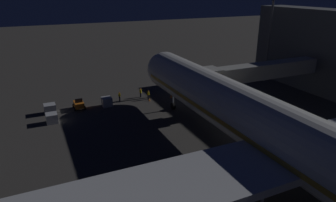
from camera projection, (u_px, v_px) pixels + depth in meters
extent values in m
plane|color=#383533|center=(246.00, 167.00, 35.12)|extent=(320.00, 320.00, 0.00)
cylinder|color=silver|center=(306.00, 149.00, 26.60)|extent=(6.02, 61.05, 6.02)
sphere|color=silver|center=(165.00, 69.00, 52.60)|extent=(5.90, 5.90, 5.90)
cube|color=gold|center=(306.00, 153.00, 26.76)|extent=(6.08, 58.61, 0.50)
cube|color=black|center=(169.00, 65.00, 50.70)|extent=(3.31, 1.40, 0.90)
cube|color=#B7BABF|center=(294.00, 153.00, 27.95)|extent=(57.05, 7.06, 0.70)
cylinder|color=black|center=(328.00, 136.00, 35.50)|extent=(2.44, 0.15, 2.44)
cylinder|color=#B7BABF|center=(199.00, 192.00, 25.80)|extent=(2.87, 5.51, 2.87)
cylinder|color=black|center=(184.00, 175.00, 28.15)|extent=(2.44, 0.15, 2.44)
cylinder|color=#B7BABF|center=(173.00, 95.00, 50.92)|extent=(0.28, 0.28, 2.60)
cylinder|color=black|center=(173.00, 106.00, 51.58)|extent=(0.45, 1.20, 1.20)
cylinder|color=#B7BABF|center=(331.00, 173.00, 29.66)|extent=(0.28, 0.28, 2.60)
cylinder|color=black|center=(321.00, 185.00, 30.88)|extent=(0.45, 1.20, 1.20)
cylinder|color=black|center=(333.00, 193.00, 29.77)|extent=(0.45, 1.20, 1.20)
cylinder|color=#B7BABF|center=(263.00, 196.00, 26.39)|extent=(0.28, 0.28, 2.60)
cube|color=#9E9E99|center=(264.00, 71.00, 51.67)|extent=(21.67, 2.60, 2.50)
cube|color=#9E9E99|center=(209.00, 78.00, 47.44)|extent=(3.20, 3.40, 3.00)
cube|color=black|center=(201.00, 79.00, 46.90)|extent=(0.70, 3.20, 2.70)
cylinder|color=#B7BABF|center=(213.00, 99.00, 49.14)|extent=(0.56, 0.56, 4.96)
cylinder|color=black|center=(216.00, 111.00, 50.13)|extent=(0.25, 0.60, 0.60)
cylinder|color=black|center=(210.00, 113.00, 49.67)|extent=(0.25, 0.60, 0.60)
cylinder|color=#59595E|center=(269.00, 41.00, 64.26)|extent=(0.40, 0.40, 17.74)
cube|color=orange|center=(79.00, 104.00, 51.75)|extent=(1.50, 2.36, 0.90)
cube|color=black|center=(79.00, 101.00, 51.17)|extent=(1.20, 0.20, 0.70)
cylinder|color=black|center=(83.00, 105.00, 52.93)|extent=(0.24, 0.70, 0.70)
cylinder|color=black|center=(73.00, 106.00, 52.30)|extent=(0.24, 0.70, 0.70)
cylinder|color=black|center=(85.00, 108.00, 51.52)|extent=(0.24, 0.70, 0.70)
cylinder|color=black|center=(75.00, 109.00, 50.89)|extent=(0.24, 0.70, 0.70)
cube|color=#B7BABF|center=(50.00, 109.00, 50.00)|extent=(1.81, 1.77, 1.54)
cube|color=#B7BABF|center=(107.00, 102.00, 52.99)|extent=(1.64, 1.79, 1.56)
cube|color=#B7BABF|center=(52.00, 118.00, 46.45)|extent=(1.66, 1.77, 1.48)
cylinder|color=black|center=(120.00, 99.00, 55.39)|extent=(0.28, 0.28, 0.90)
cylinder|color=yellow|center=(119.00, 95.00, 55.14)|extent=(0.40, 0.40, 0.55)
sphere|color=tan|center=(119.00, 93.00, 55.00)|extent=(0.24, 0.24, 0.24)
sphere|color=orange|center=(119.00, 93.00, 54.98)|extent=(0.23, 0.23, 0.23)
cylinder|color=black|center=(141.00, 95.00, 57.41)|extent=(0.28, 0.28, 0.83)
cylinder|color=yellow|center=(141.00, 91.00, 57.16)|extent=(0.40, 0.40, 0.64)
sphere|color=tan|center=(140.00, 89.00, 57.00)|extent=(0.24, 0.24, 0.24)
sphere|color=orange|center=(140.00, 89.00, 56.99)|extent=(0.23, 0.23, 0.23)
cylinder|color=black|center=(148.00, 97.00, 56.32)|extent=(0.28, 0.28, 0.86)
cylinder|color=yellow|center=(148.00, 93.00, 56.07)|extent=(0.40, 0.40, 0.57)
sphere|color=tan|center=(148.00, 91.00, 55.93)|extent=(0.24, 0.24, 0.24)
sphere|color=orange|center=(148.00, 91.00, 55.91)|extent=(0.23, 0.23, 0.23)
cone|color=orange|center=(171.00, 96.00, 57.24)|extent=(0.36, 0.36, 0.55)
cone|color=orange|center=(149.00, 99.00, 55.52)|extent=(0.36, 0.36, 0.55)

